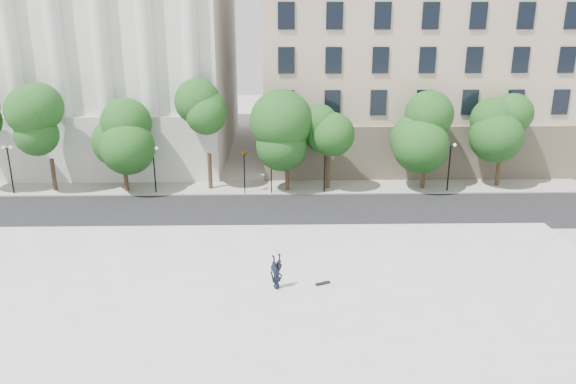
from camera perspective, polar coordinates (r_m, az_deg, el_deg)
name	(u,v)px	position (r m, az deg, el deg)	size (l,w,h in m)	color
ground	(210,345)	(27.15, -7.91, -15.12)	(160.00, 160.00, 0.00)	#ACA9A2
plaza	(217,308)	(29.58, -7.27, -11.59)	(44.00, 22.00, 0.45)	silver
street	(236,212)	(43.28, -5.28, -1.99)	(60.00, 8.00, 0.02)	black
far_sidewalk	(241,187)	(48.93, -4.81, 0.47)	(60.00, 4.00, 0.12)	#ADABA0
building_west	(82,29)	(64.40, -20.15, 15.30)	(31.50, 27.65, 25.60)	silver
building_east	(434,45)	(63.85, 14.58, 14.21)	(36.00, 26.15, 23.00)	#BCAB8F
traffic_light_west	(244,151)	(46.29, -4.51, 4.15)	(1.05, 1.78, 4.21)	black
traffic_light_east	(271,152)	(46.22, -1.74, 4.12)	(0.79, 1.70, 4.17)	black
person_lying	(277,284)	(30.61, -1.16, -9.30)	(0.72, 0.47, 1.96)	black
skateboard	(323,283)	(31.20, 3.55, -9.24)	(0.85, 0.22, 0.09)	black
street_trees	(253,130)	(47.00, -3.61, 6.35)	(47.76, 5.33, 7.76)	#382619
lamp_posts	(236,160)	(46.82, -5.34, 3.25)	(37.44, 0.28, 4.23)	black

